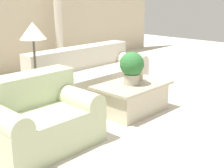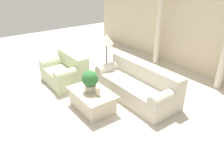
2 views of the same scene
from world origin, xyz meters
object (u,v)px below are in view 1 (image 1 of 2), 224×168
at_px(floor_lamp, 33,35).
at_px(sofa_long, 88,75).
at_px(loveseat, 38,117).
at_px(coffee_table, 132,97).
at_px(potted_plant, 132,66).

bearing_deg(floor_lamp, sofa_long, 5.10).
bearing_deg(loveseat, coffee_table, -4.51).
xyz_separation_m(loveseat, floor_lamp, (0.64, 0.98, 0.84)).
distance_m(coffee_table, floor_lamp, 1.77).
bearing_deg(sofa_long, coffee_table, -98.92).
distance_m(sofa_long, floor_lamp, 1.46).
xyz_separation_m(sofa_long, loveseat, (-1.82, -1.09, 0.01)).
height_order(coffee_table, floor_lamp, floor_lamp).
relative_size(coffee_table, potted_plant, 2.30).
relative_size(potted_plant, floor_lamp, 0.36).
bearing_deg(potted_plant, coffee_table, 11.36).
height_order(potted_plant, floor_lamp, floor_lamp).
distance_m(potted_plant, floor_lamp, 1.54).
bearing_deg(coffee_table, loveseat, 175.49).
relative_size(coffee_table, floor_lamp, 0.83).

